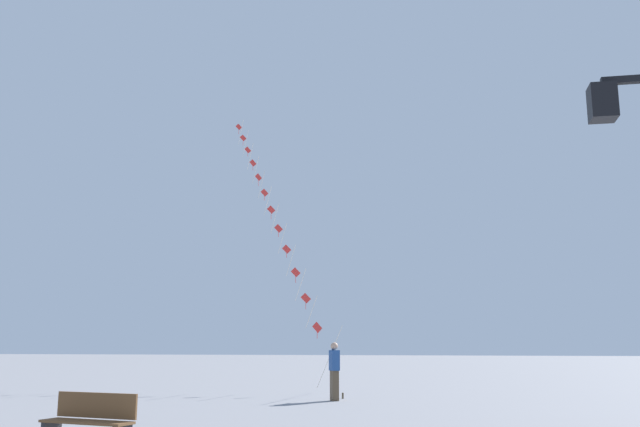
% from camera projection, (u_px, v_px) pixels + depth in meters
% --- Properties ---
extents(ground_plane, '(160.00, 160.00, 0.00)m').
position_uv_depth(ground_plane, '(435.00, 401.00, 20.15)').
color(ground_plane, gray).
extents(kite_train, '(8.89, 16.25, 14.63)m').
position_uv_depth(kite_train, '(272.00, 212.00, 31.59)').
color(kite_train, brown).
rests_on(kite_train, ground_plane).
extents(kite_flyer, '(0.41, 0.62, 1.71)m').
position_uv_depth(kite_flyer, '(334.00, 370.00, 20.54)').
color(kite_flyer, brown).
rests_on(kite_flyer, ground_plane).
extents(park_bench, '(1.66, 0.78, 0.89)m').
position_uv_depth(park_bench, '(89.00, 421.00, 10.96)').
color(park_bench, brown).
rests_on(park_bench, ground_plane).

